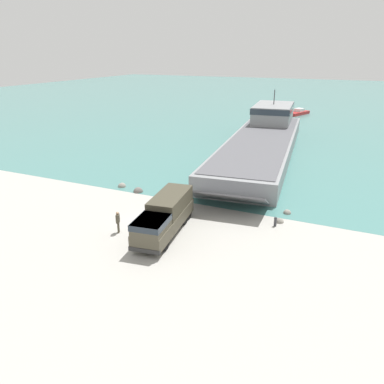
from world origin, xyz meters
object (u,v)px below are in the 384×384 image
landing_craft (264,136)px  soldier_on_ramp (118,221)px  mooring_bollard (275,221)px  moored_boat_a (298,112)px  military_truck (165,215)px

landing_craft → soldier_on_ramp: landing_craft is taller
landing_craft → soldier_on_ramp: size_ratio=23.86×
mooring_bollard → moored_boat_a: bearing=97.7°
landing_craft → moored_boat_a: bearing=84.9°
soldier_on_ramp → mooring_bollard: soldier_on_ramp is taller
landing_craft → moored_boat_a: (-0.70, 34.63, -1.39)m
moored_boat_a → mooring_bollard: size_ratio=8.70×
military_truck → moored_boat_a: 65.10m
landing_craft → soldier_on_ramp: 32.21m
military_truck → soldier_on_ramp: (-3.37, -1.53, -0.44)m
soldier_on_ramp → landing_craft: bearing=60.2°
military_truck → moored_boat_a: (-0.40, 65.09, -1.03)m
military_truck → soldier_on_ramp: military_truck is taller
military_truck → mooring_bollard: size_ratio=10.38×
landing_craft → moored_boat_a: 34.66m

